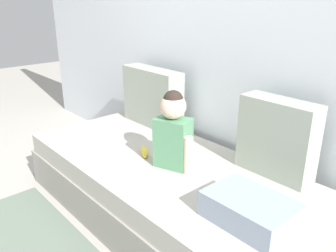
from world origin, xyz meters
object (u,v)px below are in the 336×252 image
object	(u,v)px
couch	(163,188)
throw_pillow_right	(277,138)
throw_pillow_left	(152,97)
folded_blanket	(249,209)
banana	(144,152)
toddler	(173,130)

from	to	relation	value
couch	throw_pillow_right	distance (m)	0.81
throw_pillow_left	throw_pillow_right	size ratio (longest dim) A/B	1.26
throw_pillow_left	folded_blanket	xyz separation A→B (m)	(1.31, -0.49, -0.17)
couch	banana	bearing A→B (deg)	-165.97
throw_pillow_left	banana	world-z (taller)	throw_pillow_left
folded_blanket	couch	bearing A→B (deg)	170.97
throw_pillow_right	throw_pillow_left	bearing A→B (deg)	180.00
throw_pillow_right	toddler	bearing A→B (deg)	-141.80
banana	folded_blanket	xyz separation A→B (m)	(0.90, -0.08, 0.04)
couch	toddler	bearing A→B (deg)	1.45
toddler	banana	bearing A→B (deg)	-170.64
couch	banana	distance (m)	0.27
couch	toddler	world-z (taller)	toddler
throw_pillow_right	banana	xyz separation A→B (m)	(-0.71, -0.41, -0.21)
throw_pillow_right	banana	distance (m)	0.85
couch	folded_blanket	bearing A→B (deg)	-9.03
throw_pillow_left	toddler	xyz separation A→B (m)	(0.66, -0.37, 0.01)
toddler	folded_blanket	distance (m)	0.69
throw_pillow_right	folded_blanket	xyz separation A→B (m)	(0.18, -0.49, -0.16)
banana	throw_pillow_left	bearing A→B (deg)	135.21
couch	folded_blanket	xyz separation A→B (m)	(0.75, -0.12, 0.27)
toddler	folded_blanket	size ratio (longest dim) A/B	1.21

